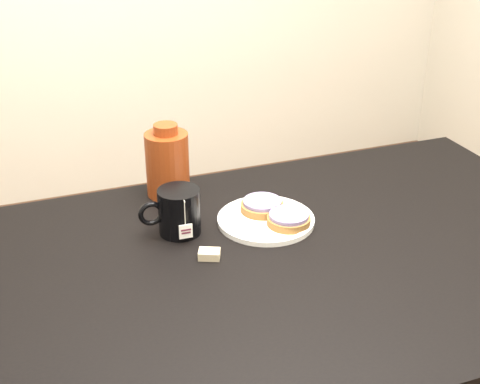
{
  "coord_description": "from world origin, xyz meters",
  "views": [
    {
      "loc": [
        -0.55,
        -1.09,
        1.5
      ],
      "look_at": [
        -0.06,
        0.21,
        0.81
      ],
      "focal_mm": 50.0,
      "sensor_mm": 36.0,
      "label": 1
    }
  ],
  "objects_px": {
    "bagel_front": "(289,219)",
    "mug": "(178,211)",
    "plate": "(266,219)",
    "bagel_package": "(167,163)",
    "table": "(299,286)",
    "bagel_back": "(262,206)",
    "teabag_pouch": "(209,254)"
  },
  "relations": [
    {
      "from": "teabag_pouch",
      "to": "mug",
      "type": "bearing_deg",
      "value": 103.01
    },
    {
      "from": "plate",
      "to": "mug",
      "type": "xyz_separation_m",
      "value": [
        -0.2,
        0.03,
        0.05
      ]
    },
    {
      "from": "table",
      "to": "bagel_package",
      "type": "relative_size",
      "value": 7.57
    },
    {
      "from": "plate",
      "to": "teabag_pouch",
      "type": "bearing_deg",
      "value": -149.66
    },
    {
      "from": "table",
      "to": "bagel_front",
      "type": "xyz_separation_m",
      "value": [
        0.02,
        0.11,
        0.11
      ]
    },
    {
      "from": "teabag_pouch",
      "to": "bagel_front",
      "type": "bearing_deg",
      "value": 14.66
    },
    {
      "from": "mug",
      "to": "bagel_back",
      "type": "bearing_deg",
      "value": 4.47
    },
    {
      "from": "table",
      "to": "teabag_pouch",
      "type": "distance_m",
      "value": 0.22
    },
    {
      "from": "table",
      "to": "teabag_pouch",
      "type": "bearing_deg",
      "value": 164.64
    },
    {
      "from": "bagel_back",
      "to": "table",
      "type": "bearing_deg",
      "value": -86.63
    },
    {
      "from": "teabag_pouch",
      "to": "bagel_package",
      "type": "height_order",
      "value": "bagel_package"
    },
    {
      "from": "bagel_back",
      "to": "teabag_pouch",
      "type": "xyz_separation_m",
      "value": [
        -0.18,
        -0.14,
        -0.02
      ]
    },
    {
      "from": "plate",
      "to": "bagel_back",
      "type": "distance_m",
      "value": 0.04
    },
    {
      "from": "plate",
      "to": "mug",
      "type": "relative_size",
      "value": 1.58
    },
    {
      "from": "bagel_front",
      "to": "bagel_back",
      "type": "bearing_deg",
      "value": 110.92
    },
    {
      "from": "bagel_front",
      "to": "bagel_package",
      "type": "distance_m",
      "value": 0.35
    },
    {
      "from": "bagel_front",
      "to": "teabag_pouch",
      "type": "height_order",
      "value": "bagel_front"
    },
    {
      "from": "plate",
      "to": "mug",
      "type": "distance_m",
      "value": 0.21
    },
    {
      "from": "bagel_back",
      "to": "bagel_front",
      "type": "distance_m",
      "value": 0.09
    },
    {
      "from": "bagel_front",
      "to": "teabag_pouch",
      "type": "bearing_deg",
      "value": -165.34
    },
    {
      "from": "bagel_front",
      "to": "mug",
      "type": "bearing_deg",
      "value": 162.93
    },
    {
      "from": "mug",
      "to": "teabag_pouch",
      "type": "height_order",
      "value": "mug"
    },
    {
      "from": "mug",
      "to": "teabag_pouch",
      "type": "bearing_deg",
      "value": -75.02
    },
    {
      "from": "bagel_package",
      "to": "table",
      "type": "bearing_deg",
      "value": -63.56
    },
    {
      "from": "table",
      "to": "bagel_package",
      "type": "height_order",
      "value": "bagel_package"
    },
    {
      "from": "mug",
      "to": "teabag_pouch",
      "type": "relative_size",
      "value": 3.15
    },
    {
      "from": "plate",
      "to": "bagel_package",
      "type": "xyz_separation_m",
      "value": [
        -0.17,
        0.22,
        0.08
      ]
    },
    {
      "from": "bagel_front",
      "to": "bagel_package",
      "type": "xyz_separation_m",
      "value": [
        -0.21,
        0.27,
        0.06
      ]
    },
    {
      "from": "mug",
      "to": "bagel_package",
      "type": "relative_size",
      "value": 0.77
    },
    {
      "from": "plate",
      "to": "bagel_front",
      "type": "bearing_deg",
      "value": -51.3
    },
    {
      "from": "bagel_front",
      "to": "mug",
      "type": "distance_m",
      "value": 0.25
    },
    {
      "from": "mug",
      "to": "bagel_package",
      "type": "distance_m",
      "value": 0.2
    }
  ]
}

